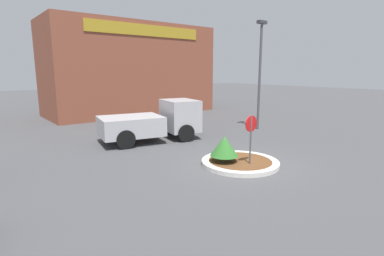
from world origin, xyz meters
name	(u,v)px	position (x,y,z in m)	size (l,w,h in m)	color
ground_plane	(240,165)	(0.00, 0.00, 0.00)	(120.00, 120.00, 0.00)	#474749
traffic_island	(240,163)	(0.00, 0.00, 0.09)	(3.22, 3.22, 0.18)	silver
stop_sign	(251,132)	(0.01, -0.52, 1.48)	(0.65, 0.07, 2.16)	#4C4C51
island_shrub	(224,146)	(-0.62, 0.33, 0.83)	(1.17, 1.17, 1.06)	brown
utility_truck	(155,121)	(-0.46, 6.04, 1.09)	(5.76, 3.33, 2.22)	#B2B2B7
storefront_building	(131,70)	(3.84, 17.16, 3.97)	(14.74, 6.07, 7.92)	brown
light_pole	(260,68)	(6.73, 4.64, 4.06)	(0.70, 0.30, 6.98)	#4C4C51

